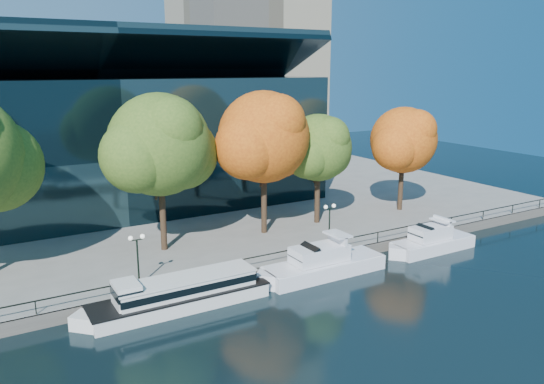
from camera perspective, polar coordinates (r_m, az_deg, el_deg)
ground at (r=41.29m, az=-1.79°, el=-11.32°), size 160.00×160.00×0.00m
promenade at (r=73.58m, az=-15.47°, el=-0.30°), size 90.00×67.08×1.00m
railing at (r=43.21m, az=-3.89°, el=-7.41°), size 88.20×0.08×0.99m
convention_building at (r=66.84m, az=-18.17°, el=5.17°), size 50.00×24.57×21.43m
tour_boat at (r=39.83m, az=-10.26°, el=-10.67°), size 14.48×3.23×2.75m
cruiser_near at (r=45.07m, az=5.17°, el=-7.71°), size 12.02×3.10×3.48m
cruiser_far at (r=52.87m, az=16.63°, el=-5.10°), size 9.80×2.72×3.20m
tree_2 at (r=47.35m, az=-11.77°, el=4.78°), size 11.28×9.25×14.12m
tree_3 at (r=51.36m, az=-0.67°, el=5.73°), size 11.12×9.12×14.07m
tree_4 at (r=55.35m, az=5.15°, el=4.62°), size 8.72×7.15×11.54m
tree_5 at (r=62.11m, az=14.09°, el=5.29°), size 9.37×7.68×11.88m
lamp_1 at (r=41.09m, az=-14.30°, el=-5.90°), size 1.26×0.36×4.03m
lamp_2 at (r=48.67m, az=6.21°, el=-2.54°), size 1.26×0.36×4.03m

